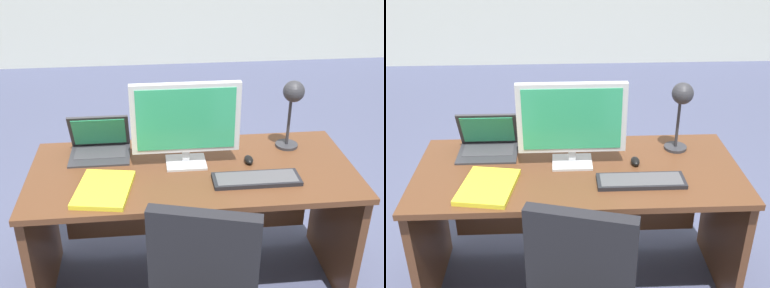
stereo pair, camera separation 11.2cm
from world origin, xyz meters
TOP-DOWN VIEW (x-y plane):
  - ground at (0.00, 1.50)m, footprint 12.00×12.00m
  - desk at (0.00, 0.05)m, footprint 1.61×0.71m
  - monitor at (-0.03, 0.06)m, footprint 0.53×0.16m
  - laptop at (-0.47, 0.22)m, footprint 0.31×0.24m
  - keyboard at (0.29, -0.15)m, footprint 0.42×0.14m
  - mouse at (0.29, 0.03)m, footprint 0.04×0.08m
  - desk_lamp at (0.53, 0.16)m, footprint 0.12×0.14m
  - book at (-0.43, -0.16)m, footprint 0.29×0.35m

SIDE VIEW (x-z plane):
  - ground at x=0.00m, z-range 0.00..0.00m
  - desk at x=0.00m, z-range 0.14..0.87m
  - keyboard at x=0.29m, z-range 0.73..0.75m
  - book at x=-0.43m, z-range 0.73..0.75m
  - mouse at x=0.29m, z-range 0.73..0.76m
  - laptop at x=-0.47m, z-range 0.69..0.90m
  - monitor at x=-0.03m, z-range 0.75..1.18m
  - desk_lamp at x=0.53m, z-range 0.82..1.20m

